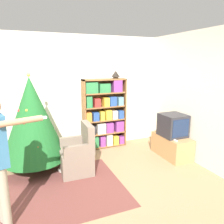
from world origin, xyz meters
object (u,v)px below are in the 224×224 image
television (173,125)px  table_lamp (116,74)px  armchair (78,156)px  bookshelf (104,114)px  christmas_tree (32,119)px

television → table_lamp: size_ratio=2.53×
armchair → television: bearing=89.9°
bookshelf → armchair: 1.43m
television → christmas_tree: bearing=169.5°
christmas_tree → armchair: bearing=-31.8°
bookshelf → television: size_ratio=3.23×
christmas_tree → table_lamp: size_ratio=9.10×
television → armchair: (-2.04, 0.06, -0.37)m
television → table_lamp: table_lamp is taller
bookshelf → table_lamp: 0.97m
television → christmas_tree: (-2.77, 0.51, 0.28)m
christmas_tree → table_lamp: bearing=16.5°
television → bookshelf: bearing=137.1°
christmas_tree → armchair: size_ratio=1.98×
armchair → table_lamp: (1.18, 1.01, 1.41)m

